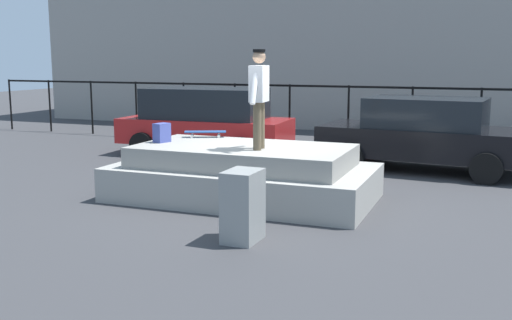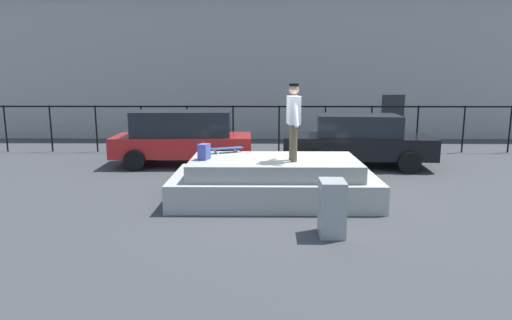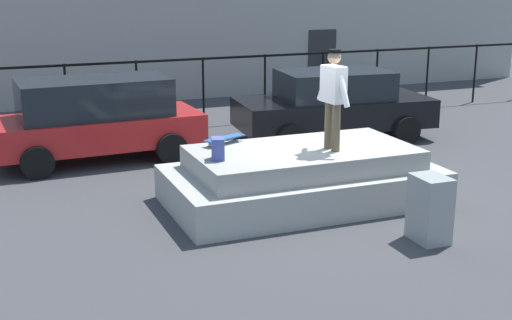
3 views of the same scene
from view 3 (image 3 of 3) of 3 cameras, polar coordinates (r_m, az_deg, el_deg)
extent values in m
plane|color=#38383A|center=(12.44, 4.96, -2.98)|extent=(60.00, 60.00, 0.00)
cube|color=#9E9B93|center=(12.03, 3.80, -2.10)|extent=(4.57, 2.45, 0.60)
cube|color=gray|center=(11.90, 3.84, 0.11)|extent=(3.75, 2.01, 0.36)
cylinder|color=brown|center=(11.80, 5.94, 2.85)|extent=(0.14, 0.14, 0.81)
cylinder|color=brown|center=(11.62, 6.54, 2.64)|extent=(0.14, 0.14, 0.81)
cube|color=silver|center=(11.58, 6.33, 6.16)|extent=(0.28, 0.48, 0.60)
cylinder|color=silver|center=(11.81, 5.58, 6.21)|extent=(0.12, 0.35, 0.60)
cylinder|color=silver|center=(11.36, 7.11, 5.80)|extent=(0.12, 0.35, 0.60)
sphere|color=tan|center=(11.52, 6.40, 8.33)|extent=(0.22, 0.22, 0.22)
cylinder|color=black|center=(11.51, 6.41, 8.82)|extent=(0.23, 0.23, 0.05)
cube|color=#264C8C|center=(12.11, -2.58, 1.80)|extent=(0.82, 0.51, 0.02)
cylinder|color=silver|center=(12.03, -3.81, 1.30)|extent=(0.06, 0.05, 0.06)
cylinder|color=silver|center=(11.88, -3.16, 1.14)|extent=(0.06, 0.05, 0.06)
cylinder|color=silver|center=(12.38, -2.02, 1.72)|extent=(0.06, 0.05, 0.06)
cylinder|color=silver|center=(12.24, -1.36, 1.57)|extent=(0.06, 0.05, 0.06)
cube|color=#3F4C99|center=(11.12, -3.12, 0.93)|extent=(0.27, 0.33, 0.35)
cube|color=#B21E1E|center=(15.00, -12.88, 2.36)|extent=(4.39, 1.96, 0.63)
cube|color=black|center=(14.86, -13.03, 5.00)|extent=(3.08, 1.69, 0.77)
cylinder|color=black|center=(15.76, -18.25, 1.40)|extent=(0.65, 0.25, 0.64)
cylinder|color=black|center=(14.00, -17.40, -0.20)|extent=(0.65, 0.25, 0.64)
cylinder|color=black|center=(16.23, -8.85, 2.38)|extent=(0.65, 0.25, 0.64)
cylinder|color=black|center=(14.53, -6.89, 0.94)|extent=(0.65, 0.25, 0.64)
cube|color=black|center=(16.60, 6.32, 3.90)|extent=(4.70, 2.31, 0.65)
cube|color=black|center=(16.49, 6.39, 6.13)|extent=(2.64, 1.89, 0.65)
cylinder|color=black|center=(17.08, 0.67, 3.19)|extent=(0.66, 0.28, 0.64)
cylinder|color=black|center=(15.29, 2.82, 1.75)|extent=(0.66, 0.28, 0.64)
cylinder|color=black|center=(18.10, 9.23, 3.68)|extent=(0.66, 0.28, 0.64)
cylinder|color=black|center=(16.42, 12.14, 2.36)|extent=(0.66, 0.28, 0.64)
cube|color=gray|center=(10.57, 13.97, -3.88)|extent=(0.45, 0.61, 0.99)
cylinder|color=black|center=(17.37, -15.17, 4.73)|extent=(0.06, 0.06, 1.74)
cylinder|color=black|center=(17.65, -9.64, 5.20)|extent=(0.06, 0.06, 1.74)
cylinder|color=black|center=(18.09, -4.31, 5.61)|extent=(0.06, 0.06, 1.74)
cylinder|color=black|center=(18.67, 0.73, 5.95)|extent=(0.06, 0.06, 1.74)
cylinder|color=black|center=(19.39, 5.44, 6.23)|extent=(0.06, 0.06, 1.74)
cylinder|color=black|center=(20.23, 9.78, 6.45)|extent=(0.06, 0.06, 1.74)
cylinder|color=black|center=(21.18, 13.77, 6.62)|extent=(0.06, 0.06, 1.74)
cylinder|color=black|center=(22.21, 17.39, 6.74)|extent=(0.06, 0.06, 1.74)
cube|color=black|center=(17.97, -4.36, 8.22)|extent=(24.00, 0.04, 0.06)
cube|color=#262628|center=(23.44, 5.38, 8.09)|extent=(1.00, 0.06, 2.00)
camera|label=1|loc=(9.19, 62.24, -1.56)|focal=41.82mm
camera|label=2|loc=(4.89, 60.14, -5.81)|focal=31.20mm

